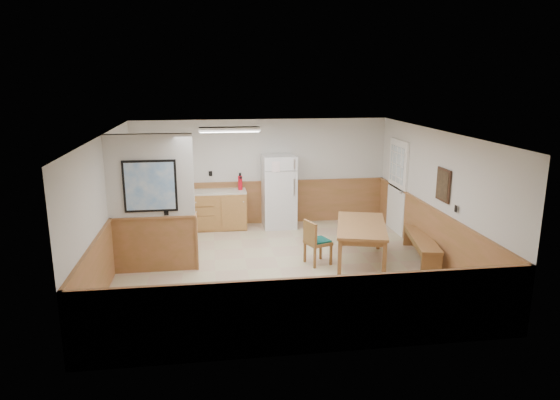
{
  "coord_description": "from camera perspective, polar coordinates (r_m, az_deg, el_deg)",
  "views": [
    {
      "loc": [
        -1.2,
        -8.62,
        3.44
      ],
      "look_at": [
        0.08,
        0.4,
        1.2
      ],
      "focal_mm": 32.0,
      "sensor_mm": 36.0,
      "label": 1
    }
  ],
  "objects": [
    {
      "name": "wainscot_right",
      "position": [
        10.02,
        17.03,
        -3.87
      ],
      "size": [
        0.04,
        6.0,
        1.0
      ],
      "primitive_type": "cube",
      "color": "#A46441",
      "rests_on": "ground"
    },
    {
      "name": "kitchen_counter",
      "position": [
        11.69,
        -7.85,
        -1.07
      ],
      "size": [
        2.2,
        0.61,
        1.0
      ],
      "color": "#AB713C",
      "rests_on": "ground"
    },
    {
      "name": "kitchen_window",
      "position": [
        11.78,
        -12.39,
        4.28
      ],
      "size": [
        0.8,
        0.04,
        1.0
      ],
      "color": "white",
      "rests_on": "back_wall"
    },
    {
      "name": "dining_table",
      "position": [
        9.55,
        9.28,
        -3.31
      ],
      "size": [
        1.33,
        1.95,
        0.75
      ],
      "rotation": [
        0.0,
        0.0,
        -0.27
      ],
      "color": "#A4663C",
      "rests_on": "ground"
    },
    {
      "name": "wainscot_back",
      "position": [
        12.02,
        -2.1,
        -0.33
      ],
      "size": [
        6.0,
        0.04,
        1.0
      ],
      "primitive_type": "cube",
      "color": "#A46441",
      "rests_on": "ground"
    },
    {
      "name": "back_wall",
      "position": [
        11.88,
        -2.15,
        3.2
      ],
      "size": [
        6.0,
        0.02,
        2.5
      ],
      "primitive_type": "cube",
      "color": "silver",
      "rests_on": "ground"
    },
    {
      "name": "ground",
      "position": [
        9.36,
        -0.15,
        -7.75
      ],
      "size": [
        6.0,
        6.0,
        0.0
      ],
      "primitive_type": "plane",
      "color": "#C1B28A",
      "rests_on": "ground"
    },
    {
      "name": "exterior_door",
      "position": [
        11.56,
        13.23,
        1.54
      ],
      "size": [
        0.07,
        1.02,
        2.15
      ],
      "color": "white",
      "rests_on": "ground"
    },
    {
      "name": "dining_chair",
      "position": [
        9.38,
        3.93,
        -4.5
      ],
      "size": [
        0.67,
        0.56,
        0.85
      ],
      "rotation": [
        0.0,
        0.0,
        0.35
      ],
      "color": "#A4663C",
      "rests_on": "ground"
    },
    {
      "name": "dining_bench",
      "position": [
        10.04,
        15.88,
        -4.65
      ],
      "size": [
        0.71,
        1.79,
        0.45
      ],
      "rotation": [
        0.0,
        0.0,
        -0.19
      ],
      "color": "#A4663C",
      "rests_on": "ground"
    },
    {
      "name": "right_wall",
      "position": [
        9.83,
        17.44,
        0.31
      ],
      "size": [
        0.02,
        6.0,
        2.5
      ],
      "primitive_type": "cube",
      "color": "silver",
      "rests_on": "ground"
    },
    {
      "name": "refrigerator",
      "position": [
        11.65,
        -0.12,
        1.0
      ],
      "size": [
        0.76,
        0.73,
        1.7
      ],
      "rotation": [
        0.0,
        0.0,
        0.02
      ],
      "color": "silver",
      "rests_on": "ground"
    },
    {
      "name": "soap_bottle",
      "position": [
        11.58,
        -13.05,
        1.33
      ],
      "size": [
        0.09,
        0.09,
        0.21
      ],
      "primitive_type": "cylinder",
      "rotation": [
        0.0,
        0.0,
        -0.35
      ],
      "color": "#167D38",
      "rests_on": "kitchen_counter"
    },
    {
      "name": "fluorescent_fixture",
      "position": [
        9.97,
        -5.8,
        8.04
      ],
      "size": [
        1.2,
        0.3,
        0.09
      ],
      "color": "white",
      "rests_on": "ceiling"
    },
    {
      "name": "left_wall",
      "position": [
        9.07,
        -19.27,
        -0.94
      ],
      "size": [
        0.02,
        6.0,
        2.5
      ],
      "primitive_type": "cube",
      "color": "silver",
      "rests_on": "ground"
    },
    {
      "name": "ceiling",
      "position": [
        8.75,
        -0.16,
        7.66
      ],
      "size": [
        6.0,
        6.0,
        0.02
      ],
      "primitive_type": "cube",
      "color": "white",
      "rests_on": "back_wall"
    },
    {
      "name": "wall_painting",
      "position": [
        9.49,
        18.15,
        1.64
      ],
      "size": [
        0.04,
        0.5,
        0.6
      ],
      "color": "#362115",
      "rests_on": "right_wall"
    },
    {
      "name": "fire_extinguisher",
      "position": [
        11.6,
        -4.57,
        2.03
      ],
      "size": [
        0.12,
        0.12,
        0.4
      ],
      "rotation": [
        0.0,
        0.0,
        -0.21
      ],
      "color": "red",
      "rests_on": "kitchen_counter"
    },
    {
      "name": "wainscot_left",
      "position": [
        9.28,
        -18.78,
        -5.41
      ],
      "size": [
        0.04,
        6.0,
        1.0
      ],
      "primitive_type": "cube",
      "color": "#A46441",
      "rests_on": "ground"
    },
    {
      "name": "partition_wall",
      "position": [
        9.15,
        -14.43,
        -0.59
      ],
      "size": [
        1.5,
        0.2,
        2.5
      ],
      "color": "silver",
      "rests_on": "ground"
    }
  ]
}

